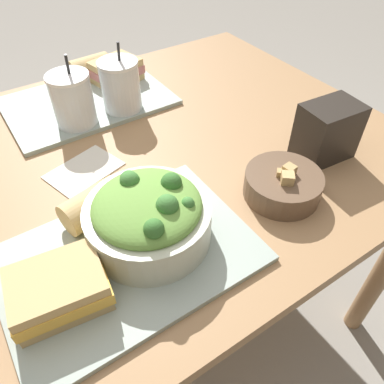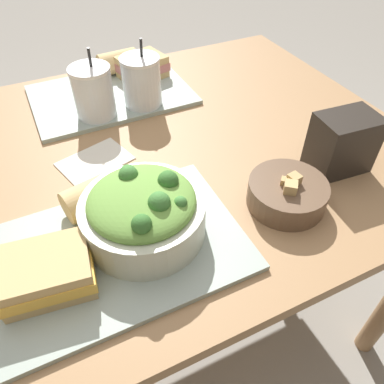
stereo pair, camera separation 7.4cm
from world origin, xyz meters
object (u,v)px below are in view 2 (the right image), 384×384
Objects in this scene: drink_cup_dark at (94,93)px; napkin_folded at (95,161)px; salad_bowl at (143,211)px; sandwich_near at (47,272)px; drink_cup_red at (142,83)px; soup_bowl at (287,193)px; chip_bag at (342,143)px; baguette_far at (119,62)px; sandwich_far at (142,67)px; baguette_near at (95,195)px.

drink_cup_dark reaches higher than napkin_folded.
sandwich_near is (-0.18, -0.04, -0.02)m from salad_bowl.
soup_bowl is at bearing -74.79° from drink_cup_red.
chip_bag is at bearing 11.36° from sandwich_near.
drink_cup_dark is at bearing 180.00° from drink_cup_red.
baguette_far is 0.44m from napkin_folded.
salad_bowl is 1.66× the size of chip_bag.
soup_bowl is 1.03× the size of sandwich_far.
drink_cup_dark is (-0.13, -0.22, 0.03)m from baguette_far.
sandwich_near is 0.75m from sandwich_far.
chip_bag is (0.47, 0.00, 0.00)m from salad_bowl.
napkin_folded is (-0.50, 0.26, -0.07)m from chip_bag.
sandwich_far is at bearing 96.98° from soup_bowl.
soup_bowl is 1.32× the size of baguette_far.
salad_bowl is 1.41× the size of sandwich_near.
drink_cup_red is at bearing -122.33° from sandwich_far.
napkin_folded is at bearing 157.57° from chip_bag.
salad_bowl is at bearing -159.96° from baguette_near.
napkin_folded is (0.15, 0.30, -0.04)m from sandwich_near.
napkin_folded is at bearing 136.42° from soup_bowl.
drink_cup_dark and drink_cup_red have the same top height.
chip_bag is (0.31, -0.44, -0.01)m from drink_cup_red.
sandwich_near is 0.89× the size of napkin_folded.
baguette_far is at bearing 76.33° from salad_bowl.
salad_bowl is 1.25× the size of drink_cup_dark.
drink_cup_dark is 0.20m from napkin_folded.
chip_bag is at bearing 15.38° from soup_bowl.
napkin_folded is (-0.32, 0.31, -0.03)m from soup_bowl.
drink_cup_red is at bearing 176.55° from baguette_far.
baguette_near is at bearing 157.66° from soup_bowl.
baguette_near is 0.83× the size of sandwich_far.
napkin_folded is at bearing -25.20° from baguette_near.
salad_bowl and chip_bag have the same top height.
baguette_far is (0.16, 0.66, -0.02)m from salad_bowl.
drink_cup_red reaches higher than salad_bowl.
sandwich_far is 0.24m from drink_cup_dark.
soup_bowl is 0.56m from drink_cup_dark.
salad_bowl reaches higher than sandwich_far.
chip_bag is (0.26, -0.59, 0.02)m from sandwich_far.
baguette_far reaches higher than sandwich_near.
sandwich_near is at bearing -167.58° from salad_bowl.
salad_bowl is 1.25× the size of drink_cup_red.
sandwich_near reaches higher than napkin_folded.
drink_cup_dark is (-0.19, -0.15, 0.03)m from sandwich_far.
chip_bag is at bearing -27.39° from napkin_folded.
sandwich_far is 0.65m from chip_bag.
drink_cup_red reaches higher than napkin_folded.
baguette_near is at bearing 154.33° from baguette_far.
drink_cup_red is (0.00, -0.22, 0.03)m from baguette_far.
sandwich_far is (0.40, 0.64, 0.00)m from sandwich_near.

